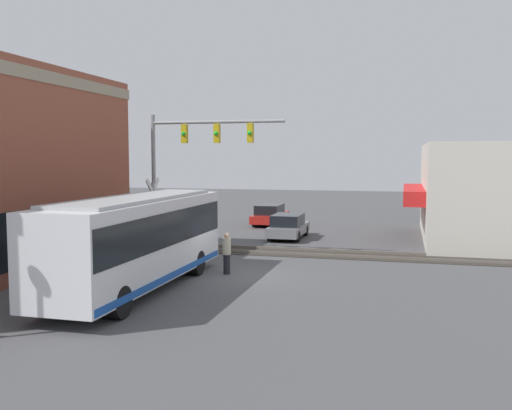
# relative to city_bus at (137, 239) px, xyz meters

# --- Properties ---
(ground_plane) EXTENTS (120.00, 120.00, 0.00)m
(ground_plane) POSITION_rel_city_bus_xyz_m (3.37, -2.80, -1.87)
(ground_plane) COLOR #4C4C4F
(shop_building) EXTENTS (13.57, 10.56, 5.54)m
(shop_building) POSITION_rel_city_bus_xyz_m (16.78, -14.94, 0.90)
(shop_building) COLOR beige
(shop_building) RESTS_ON ground
(city_bus) EXTENTS (10.52, 2.59, 3.40)m
(city_bus) POSITION_rel_city_bus_xyz_m (0.00, 0.00, 0.00)
(city_bus) COLOR silver
(city_bus) RESTS_ON ground
(traffic_signal_gantry) EXTENTS (0.42, 6.75, 6.87)m
(traffic_signal_gantry) POSITION_rel_city_bus_xyz_m (7.63, 0.88, 3.20)
(traffic_signal_gantry) COLOR gray
(traffic_signal_gantry) RESTS_ON ground
(crossing_signal) EXTENTS (1.41, 1.18, 3.81)m
(crossing_signal) POSITION_rel_city_bus_xyz_m (6.52, 2.42, 0.43)
(crossing_signal) COLOR gray
(crossing_signal) RESTS_ON ground
(rail_track_near) EXTENTS (2.60, 60.00, 0.15)m
(rail_track_near) POSITION_rel_city_bus_xyz_m (9.37, -2.80, -1.84)
(rail_track_near) COLOR #332D28
(rail_track_near) RESTS_ON ground
(parked_car_grey) EXTENTS (4.50, 1.82, 1.45)m
(parked_car_grey) POSITION_rel_city_bus_xyz_m (14.32, -2.60, -1.20)
(parked_car_grey) COLOR slate
(parked_car_grey) RESTS_ON ground
(parked_car_red) EXTENTS (4.86, 1.82, 1.46)m
(parked_car_red) POSITION_rel_city_bus_xyz_m (20.67, -0.00, -1.19)
(parked_car_red) COLOR #B21E19
(parked_car_red) RESTS_ON ground
(pedestrian_near_bus) EXTENTS (0.34, 0.34, 1.71)m
(pedestrian_near_bus) POSITION_rel_city_bus_xyz_m (3.57, -2.21, -1.00)
(pedestrian_near_bus) COLOR black
(pedestrian_near_bus) RESTS_ON ground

